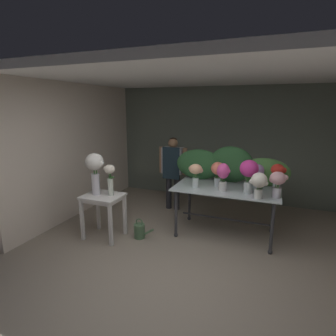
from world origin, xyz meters
name	(u,v)px	position (x,y,z in m)	size (l,w,h in m)	color
ground_plane	(199,228)	(0.00, 1.87, 0.00)	(8.22, 8.22, 0.00)	gray
wall_back	(221,144)	(0.00, 3.74, 1.30)	(5.09, 0.12, 2.61)	slate
wall_left	(80,149)	(-2.54, 1.87, 1.30)	(0.12, 3.86, 2.61)	beige
ceiling_slab	(203,74)	(0.00, 1.87, 2.67)	(5.21, 3.86, 0.12)	silver
display_table_glass	(226,195)	(0.48, 1.80, 0.71)	(1.70, 0.96, 0.85)	silver
side_table_white	(103,202)	(-1.40, 0.98, 0.62)	(0.63, 0.52, 0.74)	white
florist	(173,166)	(-0.79, 2.61, 0.95)	(0.61, 0.24, 1.54)	#232328
foliage_backdrop	(229,167)	(0.44, 2.16, 1.13)	(1.98, 0.30, 0.64)	#28562D
vase_peach_anemones	(196,172)	(-0.01, 1.63, 1.11)	(0.25, 0.22, 0.39)	silver
vase_magenta_stock	(249,172)	(0.83, 1.63, 1.19)	(0.28, 0.28, 0.52)	silver
vase_fuchsia_lilies	(223,175)	(0.44, 1.61, 1.11)	(0.21, 0.20, 0.45)	silver
vase_ivory_hydrangea	(259,183)	(0.99, 1.42, 1.09)	(0.27, 0.23, 0.39)	silver
vase_lilac_peonies	(257,173)	(0.92, 1.99, 1.09)	(0.26, 0.24, 0.40)	silver
vase_scarlet_ranunculus	(278,174)	(1.24, 1.93, 1.12)	(0.24, 0.21, 0.43)	silver
vase_blush_tulips	(278,182)	(1.24, 1.56, 1.09)	(0.26, 0.23, 0.39)	silver
vase_coral_snapdragons	(218,171)	(0.32, 1.83, 1.11)	(0.25, 0.23, 0.41)	silver
vase_white_roses_tall	(95,168)	(-1.52, 0.98, 1.19)	(0.34, 0.30, 0.69)	silver
vase_cream_lisianthus_tall	(110,177)	(-1.28, 1.03, 1.05)	(0.20, 0.18, 0.51)	silver
watering_can	(140,231)	(-0.83, 1.16, 0.13)	(0.35, 0.18, 0.34)	#4C704C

